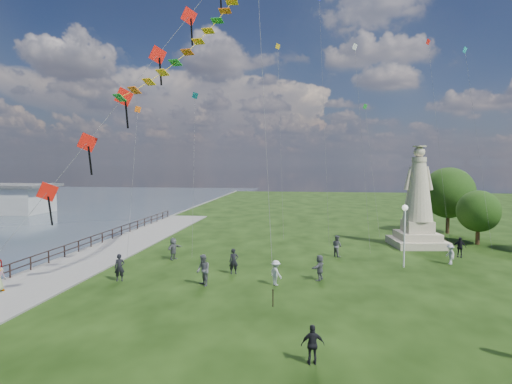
# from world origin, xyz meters

# --- Properties ---
(waterfront) EXTENTS (200.00, 200.00, 1.51)m
(waterfront) POSITION_xyz_m (-15.24, 8.99, -0.06)
(waterfront) COLOR #2E3C45
(waterfront) RESTS_ON ground
(statue) EXTENTS (4.81, 4.81, 8.78)m
(statue) POSITION_xyz_m (11.71, 20.42, 3.32)
(statue) COLOR tan
(statue) RESTS_ON ground
(lamppost) EXTENTS (0.41, 0.41, 4.40)m
(lamppost) POSITION_xyz_m (8.89, 12.35, 3.17)
(lamppost) COLOR silver
(lamppost) RESTS_ON ground
(tree_row) EXTENTS (10.37, 14.04, 6.85)m
(tree_row) POSITION_xyz_m (17.95, 24.41, 3.73)
(tree_row) COLOR #382314
(tree_row) RESTS_ON ground
(person_0) EXTENTS (0.71, 0.58, 1.68)m
(person_0) POSITION_xyz_m (-9.33, 6.56, 0.84)
(person_0) COLOR black
(person_0) RESTS_ON ground
(person_1) EXTENTS (0.99, 1.06, 1.87)m
(person_1) POSITION_xyz_m (-3.94, 6.20, 0.93)
(person_1) COLOR #595960
(person_1) RESTS_ON ground
(person_2) EXTENTS (1.01, 1.05, 1.49)m
(person_2) POSITION_xyz_m (0.34, 6.88, 0.75)
(person_2) COLOR silver
(person_2) RESTS_ON ground
(person_3) EXTENTS (0.92, 0.58, 1.46)m
(person_3) POSITION_xyz_m (2.47, -3.00, 0.73)
(person_3) COLOR black
(person_3) RESTS_ON ground
(person_5) EXTENTS (1.15, 1.67, 1.66)m
(person_5) POSITION_xyz_m (-7.89, 12.68, 0.83)
(person_5) COLOR #595960
(person_5) RESTS_ON ground
(person_6) EXTENTS (0.71, 0.58, 1.67)m
(person_6) POSITION_xyz_m (-2.62, 9.12, 0.84)
(person_6) COLOR black
(person_6) RESTS_ON ground
(person_7) EXTENTS (0.90, 0.95, 1.67)m
(person_7) POSITION_xyz_m (4.45, 15.26, 0.84)
(person_7) COLOR #595960
(person_7) RESTS_ON ground
(person_8) EXTENTS (0.69, 1.02, 1.45)m
(person_8) POSITION_xyz_m (12.40, 13.71, 0.72)
(person_8) COLOR silver
(person_8) RESTS_ON ground
(person_9) EXTENTS (1.02, 0.75, 1.56)m
(person_9) POSITION_xyz_m (13.89, 16.26, 0.78)
(person_9) COLOR black
(person_9) RESTS_ON ground
(person_11) EXTENTS (1.16, 1.60, 1.58)m
(person_11) POSITION_xyz_m (2.96, 8.32, 0.79)
(person_11) COLOR #595960
(person_11) RESTS_ON ground
(red_kite_train) EXTENTS (10.64, 9.35, 18.89)m
(red_kite_train) POSITION_xyz_m (-7.12, 4.61, 11.72)
(red_kite_train) COLOR black
(red_kite_train) RESTS_ON ground
(small_kites) EXTENTS (30.00, 17.28, 23.45)m
(small_kites) POSITION_xyz_m (3.83, 22.65, 13.62)
(small_kites) COLOR teal
(small_kites) RESTS_ON ground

